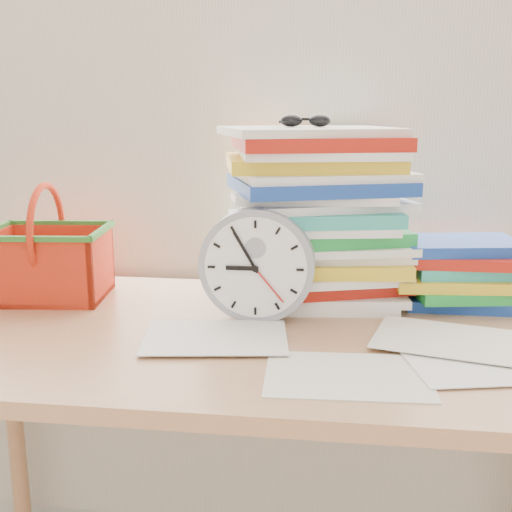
# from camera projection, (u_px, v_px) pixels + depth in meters

# --- Properties ---
(curtain) EXTENTS (2.40, 0.01, 2.50)m
(curtain) POSITION_uv_depth(u_px,v_px,m) (262.00, 48.00, 1.48)
(curtain) COLOR beige
(curtain) RESTS_ON room_shell
(desk) EXTENTS (1.40, 0.70, 0.75)m
(desk) POSITION_uv_depth(u_px,v_px,m) (238.00, 366.00, 1.25)
(desk) COLOR #B07B52
(desk) RESTS_ON ground
(paper_stack) EXTENTS (0.43, 0.38, 0.38)m
(paper_stack) POSITION_uv_depth(u_px,v_px,m) (316.00, 216.00, 1.38)
(paper_stack) COLOR white
(paper_stack) RESTS_ON desk
(clock) EXTENTS (0.23, 0.05, 0.23)m
(clock) POSITION_uv_depth(u_px,v_px,m) (257.00, 265.00, 1.26)
(clock) COLOR #8E919E
(clock) RESTS_ON desk
(sunglasses) EXTENTS (0.13, 0.11, 0.03)m
(sunglasses) POSITION_uv_depth(u_px,v_px,m) (306.00, 121.00, 1.33)
(sunglasses) COLOR black
(sunglasses) RESTS_ON paper_stack
(book_stack) EXTENTS (0.29, 0.23, 0.14)m
(book_stack) POSITION_uv_depth(u_px,v_px,m) (457.00, 272.00, 1.38)
(book_stack) COLOR white
(book_stack) RESTS_ON desk
(basket) EXTENTS (0.27, 0.22, 0.25)m
(basket) POSITION_uv_depth(u_px,v_px,m) (48.00, 242.00, 1.42)
(basket) COLOR red
(basket) RESTS_ON desk
(scattered_papers) EXTENTS (1.26, 0.42, 0.02)m
(scattered_papers) POSITION_uv_depth(u_px,v_px,m) (238.00, 327.00, 1.23)
(scattered_papers) COLOR white
(scattered_papers) RESTS_ON desk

